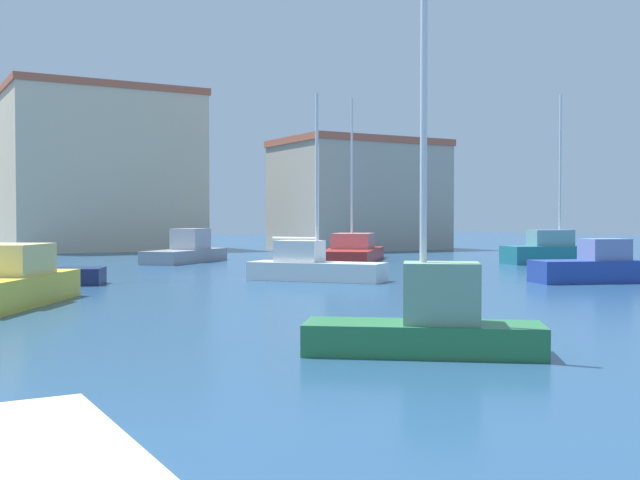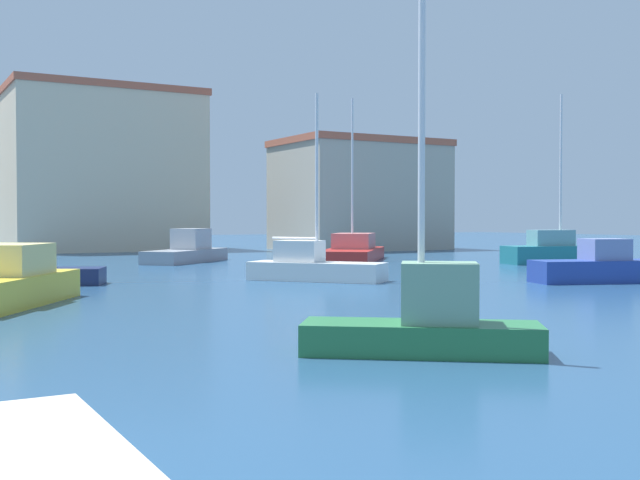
% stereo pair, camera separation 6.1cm
% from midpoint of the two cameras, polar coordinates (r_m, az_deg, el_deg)
% --- Properties ---
extents(water, '(160.00, 160.00, 0.00)m').
position_cam_midpoint_polar(water, '(30.71, -1.70, -2.78)').
color(water, navy).
rests_on(water, ground).
extents(sailboat_teal_inner_mooring, '(6.29, 3.17, 8.79)m').
position_cam_midpoint_polar(sailboat_teal_inner_mooring, '(42.21, 17.19, -0.78)').
color(sailboat_teal_inner_mooring, '#1E707A').
rests_on(sailboat_teal_inner_mooring, water).
extents(sailboat_red_far_left, '(7.37, 8.02, 9.04)m').
position_cam_midpoint_polar(sailboat_red_far_left, '(43.47, 2.46, -0.76)').
color(sailboat_red_far_left, '#B22823').
rests_on(sailboat_red_far_left, water).
extents(sailboat_green_mid_harbor, '(4.00, 3.44, 6.11)m').
position_cam_midpoint_polar(sailboat_green_mid_harbor, '(13.42, 7.98, -5.91)').
color(sailboat_green_mid_harbor, '#28703D').
rests_on(sailboat_green_mid_harbor, water).
extents(motorboat_navy_behind_lamppost, '(5.71, 3.66, 1.30)m').
position_cam_midpoint_polar(motorboat_navy_behind_lamppost, '(29.17, -21.01, -2.25)').
color(motorboat_navy_behind_lamppost, '#19234C').
rests_on(motorboat_navy_behind_lamppost, water).
extents(sailboat_white_distant_north, '(4.49, 5.01, 7.03)m').
position_cam_midpoint_polar(sailboat_white_distant_north, '(29.17, -0.46, -1.91)').
color(sailboat_white_distant_north, white).
rests_on(sailboat_white_distant_north, water).
extents(motorboat_yellow_near_pier, '(4.68, 5.85, 1.65)m').
position_cam_midpoint_polar(motorboat_yellow_near_pier, '(22.34, -21.96, -2.93)').
color(motorboat_yellow_near_pier, gold).
rests_on(motorboat_yellow_near_pier, water).
extents(motorboat_blue_far_right, '(5.03, 3.06, 1.60)m').
position_cam_midpoint_polar(motorboat_blue_far_right, '(30.10, 19.88, -1.88)').
color(motorboat_blue_far_right, '#233D93').
rests_on(motorboat_blue_far_right, water).
extents(motorboat_grey_distant_east, '(5.95, 5.63, 1.81)m').
position_cam_midpoint_polar(motorboat_grey_distant_east, '(42.33, -9.70, -0.81)').
color(motorboat_grey_distant_east, gray).
rests_on(motorboat_grey_distant_east, water).
extents(warehouse_block, '(13.67, 9.64, 11.91)m').
position_cam_midpoint_polar(warehouse_block, '(60.20, -15.69, 4.96)').
color(warehouse_block, beige).
rests_on(warehouse_block, ground).
extents(yacht_club, '(11.95, 8.54, 8.33)m').
position_cam_midpoint_polar(yacht_club, '(59.33, 2.95, 3.34)').
color(yacht_club, '#B2A893').
rests_on(yacht_club, ground).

